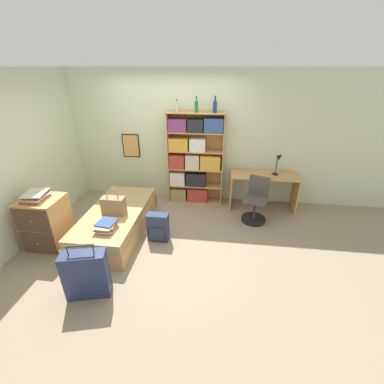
# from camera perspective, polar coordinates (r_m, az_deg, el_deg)

# --- Properties ---
(ground_plane) EXTENTS (14.00, 14.00, 0.00)m
(ground_plane) POSITION_cam_1_polar(r_m,az_deg,el_deg) (4.53, -7.38, -9.21)
(ground_plane) COLOR gray
(wall_back) EXTENTS (10.00, 0.09, 2.60)m
(wall_back) POSITION_cam_1_polar(r_m,az_deg,el_deg) (5.32, -4.29, 11.93)
(wall_back) COLOR beige
(wall_back) RESTS_ON ground_plane
(wall_left) EXTENTS (0.06, 10.00, 2.60)m
(wall_left) POSITION_cam_1_polar(r_m,az_deg,el_deg) (4.91, -32.95, 6.52)
(wall_left) COLOR beige
(wall_left) RESTS_ON ground_plane
(bed) EXTENTS (0.92, 1.88, 0.41)m
(bed) POSITION_cam_1_polar(r_m,az_deg,el_deg) (4.66, -16.35, -6.07)
(bed) COLOR tan
(bed) RESTS_ON ground_plane
(handbag) EXTENTS (0.37, 0.18, 0.47)m
(handbag) POSITION_cam_1_polar(r_m,az_deg,el_deg) (4.37, -17.03, -2.85)
(handbag) COLOR #93704C
(handbag) RESTS_ON bed
(book_stack_on_bed) EXTENTS (0.30, 0.38, 0.12)m
(book_stack_on_bed) POSITION_cam_1_polar(r_m,az_deg,el_deg) (4.06, -18.48, -7.04)
(book_stack_on_bed) COLOR beige
(book_stack_on_bed) RESTS_ON bed
(suitcase) EXTENTS (0.56, 0.33, 0.77)m
(suitcase) POSITION_cam_1_polar(r_m,az_deg,el_deg) (3.54, -22.42, -16.60)
(suitcase) COLOR navy
(suitcase) RESTS_ON ground_plane
(dresser) EXTENTS (0.58, 0.56, 0.83)m
(dresser) POSITION_cam_1_polar(r_m,az_deg,el_deg) (4.63, -29.64, -5.92)
(dresser) COLOR tan
(dresser) RESTS_ON ground_plane
(magazine_pile_on_dresser) EXTENTS (0.34, 0.39, 0.10)m
(magazine_pile_on_dresser) POSITION_cam_1_polar(r_m,az_deg,el_deg) (4.44, -31.38, -0.78)
(magazine_pile_on_dresser) COLOR beige
(magazine_pile_on_dresser) RESTS_ON dresser
(bookcase) EXTENTS (1.09, 0.30, 1.84)m
(bookcase) POSITION_cam_1_polar(r_m,az_deg,el_deg) (5.17, 0.16, 7.03)
(bookcase) COLOR tan
(bookcase) RESTS_ON ground_plane
(bottle_green) EXTENTS (0.07, 0.07, 0.21)m
(bottle_green) POSITION_cam_1_polar(r_m,az_deg,el_deg) (5.00, -3.40, 18.33)
(bottle_green) COLOR #B7BCC1
(bottle_green) RESTS_ON bookcase
(bottle_brown) EXTENTS (0.07, 0.07, 0.28)m
(bottle_brown) POSITION_cam_1_polar(r_m,az_deg,el_deg) (4.89, 0.96, 18.53)
(bottle_brown) COLOR #1E6B2D
(bottle_brown) RESTS_ON bookcase
(bottle_clear) EXTENTS (0.07, 0.07, 0.29)m
(bottle_clear) POSITION_cam_1_polar(r_m,az_deg,el_deg) (4.89, 5.12, 18.44)
(bottle_clear) COLOR navy
(bottle_clear) RESTS_ON bookcase
(desk) EXTENTS (1.30, 0.52, 0.72)m
(desk) POSITION_cam_1_polar(r_m,az_deg,el_deg) (5.25, 15.55, 1.68)
(desk) COLOR tan
(desk) RESTS_ON ground_plane
(desk_lamp) EXTENTS (0.17, 0.12, 0.44)m
(desk_lamp) POSITION_cam_1_polar(r_m,az_deg,el_deg) (5.14, 18.74, 6.79)
(desk_lamp) COLOR black
(desk_lamp) RESTS_ON desk
(desk_chair) EXTENTS (0.50, 0.50, 0.83)m
(desk_chair) POSITION_cam_1_polar(r_m,az_deg,el_deg) (4.88, 13.86, -3.26)
(desk_chair) COLOR black
(desk_chair) RESTS_ON ground_plane
(backpack) EXTENTS (0.34, 0.19, 0.48)m
(backpack) POSITION_cam_1_polar(r_m,az_deg,el_deg) (4.27, -7.55, -7.81)
(backpack) COLOR #2D3856
(backpack) RESTS_ON ground_plane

